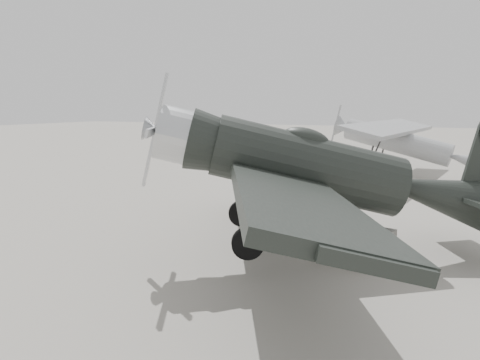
# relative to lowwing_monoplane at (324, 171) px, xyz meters

# --- Properties ---
(ground) EXTENTS (160.00, 160.00, 0.00)m
(ground) POSITION_rel_lowwing_monoplane_xyz_m (-1.94, 2.01, -2.36)
(ground) COLOR gray
(ground) RESTS_ON ground
(lowwing_monoplane) EXTENTS (10.77, 13.26, 4.47)m
(lowwing_monoplane) POSITION_rel_lowwing_monoplane_xyz_m (0.00, 0.00, 0.00)
(lowwing_monoplane) COLOR black
(lowwing_monoplane) RESTS_ON ground
(highwing_monoplane) EXTENTS (9.03, 12.70, 3.59)m
(highwing_monoplane) POSITION_rel_lowwing_monoplane_xyz_m (0.38, 15.76, -0.12)
(highwing_monoplane) COLOR gray
(highwing_monoplane) RESTS_ON ground
(equipment_block) EXTENTS (2.07, 1.59, 0.91)m
(equipment_block) POSITION_rel_lowwing_monoplane_xyz_m (0.85, 0.01, -1.91)
(equipment_block) COLOR slate
(equipment_block) RESTS_ON ground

